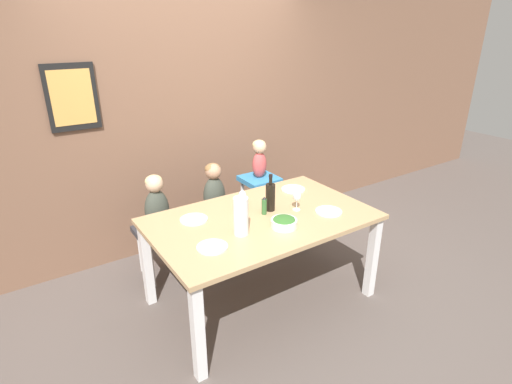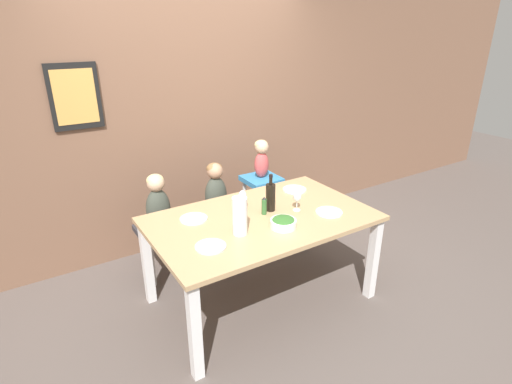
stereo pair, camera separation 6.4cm
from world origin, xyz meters
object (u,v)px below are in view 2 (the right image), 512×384
person_child_left (158,201)px  wine_bottle (271,196)px  chair_far_center (217,220)px  person_child_center (216,188)px  chair_far_left (161,235)px  chair_right_highchair (261,192)px  dinner_plate_back_left (194,219)px  dinner_plate_back_right (294,189)px  dinner_plate_front_right (329,212)px  person_baby_right (261,156)px  paper_towel_roll (240,216)px  dinner_plate_front_left (211,246)px  salad_bowl_large (283,222)px  wine_glass_near (297,197)px  wine_glass_far (243,196)px

person_child_left → wine_bottle: size_ratio=1.66×
chair_far_center → person_child_center: person_child_center is taller
chair_far_left → chair_right_highchair: 1.08m
chair_right_highchair → dinner_plate_back_left: 1.14m
dinner_plate_back_right → dinner_plate_front_right: 0.52m
person_baby_right → dinner_plate_front_right: size_ratio=1.80×
chair_far_left → dinner_plate_front_right: bearing=-44.5°
person_child_left → person_child_center: bearing=0.0°
paper_towel_roll → dinner_plate_front_left: 0.30m
dinner_plate_back_left → dinner_plate_front_left: bearing=-99.6°
paper_towel_roll → salad_bowl_large: paper_towel_roll is taller
chair_far_left → dinner_plate_back_right: dinner_plate_back_right is taller
paper_towel_roll → wine_glass_near: paper_towel_roll is taller
chair_far_left → dinner_plate_front_right: (1.04, -1.02, 0.38)m
chair_far_center → dinner_plate_front_right: size_ratio=2.20×
person_child_left → chair_far_center: bearing=-0.1°
chair_right_highchair → paper_towel_roll: bearing=-130.1°
person_child_center → wine_glass_far: 0.64m
person_child_left → person_child_center: 0.56m
wine_glass_near → dinner_plate_front_left: 0.86m
wine_glass_near → person_baby_right: bearing=75.8°
person_baby_right → salad_bowl_large: 1.14m
wine_bottle → dinner_plate_front_left: (-0.66, -0.26, -0.11)m
wine_bottle → dinner_plate_front_right: bearing=-38.4°
dinner_plate_back_left → dinner_plate_back_right: (1.00, 0.05, 0.00)m
chair_right_highchair → dinner_plate_back_right: size_ratio=3.47×
wine_glass_near → dinner_plate_front_right: size_ratio=0.81×
chair_far_center → salad_bowl_large: size_ratio=2.41×
person_child_left → person_baby_right: person_baby_right is taller
wine_glass_far → dinner_plate_front_left: (-0.47, -0.38, -0.11)m
dinner_plate_back_right → person_child_left: bearing=155.3°
wine_bottle → dinner_plate_front_left: 0.72m
chair_right_highchair → paper_towel_roll: 1.27m
chair_far_left → paper_towel_roll: (0.28, -0.94, 0.51)m
chair_right_highchair → person_baby_right: size_ratio=1.93×
person_child_center → dinner_plate_back_right: person_child_center is taller
dinner_plate_front_left → dinner_plate_back_left: (0.07, 0.44, 0.00)m
paper_towel_roll → dinner_plate_back_right: paper_towel_roll is taller
person_baby_right → person_child_left: bearing=-180.0°
wine_glass_far → salad_bowl_large: wine_glass_far is taller
dinner_plate_back_right → chair_right_highchair: bearing=92.9°
wine_glass_near → salad_bowl_large: 0.33m
wine_glass_near → chair_far_left: bearing=135.3°
dinner_plate_back_left → wine_bottle: bearing=-16.7°
chair_far_left → dinner_plate_back_left: 0.68m
dinner_plate_back_right → paper_towel_roll: bearing=-151.9°
person_child_left → dinner_plate_back_left: 0.57m
chair_right_highchair → dinner_plate_back_right: dinner_plate_back_right is taller
person_child_center → salad_bowl_large: size_ratio=2.62×
person_baby_right → dinner_plate_back_left: 1.14m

